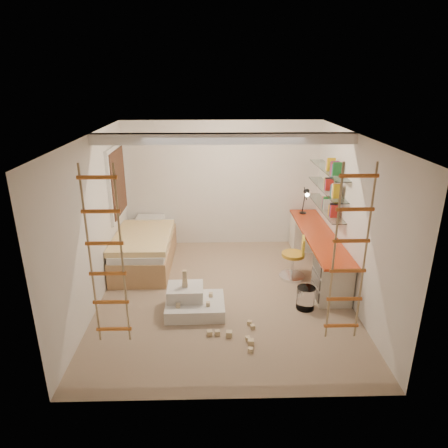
{
  "coord_description": "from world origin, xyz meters",
  "views": [
    {
      "loc": [
        -0.15,
        -5.76,
        3.4
      ],
      "look_at": [
        0.0,
        0.3,
        1.15
      ],
      "focal_mm": 32.0,
      "sensor_mm": 36.0,
      "label": 1
    }
  ],
  "objects_px": {
    "swivel_chair": "(294,263)",
    "play_platform": "(192,302)",
    "desk": "(317,251)",
    "bed": "(145,248)"
  },
  "relations": [
    {
      "from": "swivel_chair",
      "to": "play_platform",
      "type": "bearing_deg",
      "value": -149.09
    },
    {
      "from": "desk",
      "to": "play_platform",
      "type": "relative_size",
      "value": 3.1
    },
    {
      "from": "desk",
      "to": "swivel_chair",
      "type": "relative_size",
      "value": 3.61
    },
    {
      "from": "desk",
      "to": "play_platform",
      "type": "xyz_separation_m",
      "value": [
        -2.22,
        -1.31,
        -0.25
      ]
    },
    {
      "from": "desk",
      "to": "play_platform",
      "type": "height_order",
      "value": "desk"
    },
    {
      "from": "swivel_chair",
      "to": "play_platform",
      "type": "height_order",
      "value": "swivel_chair"
    },
    {
      "from": "bed",
      "to": "play_platform",
      "type": "bearing_deg",
      "value": -59.75
    },
    {
      "from": "play_platform",
      "to": "swivel_chair",
      "type": "bearing_deg",
      "value": 30.91
    },
    {
      "from": "desk",
      "to": "bed",
      "type": "relative_size",
      "value": 1.4
    },
    {
      "from": "bed",
      "to": "swivel_chair",
      "type": "height_order",
      "value": "swivel_chair"
    }
  ]
}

